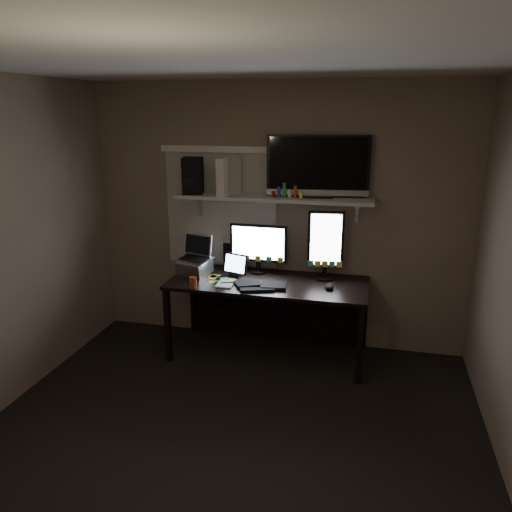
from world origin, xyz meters
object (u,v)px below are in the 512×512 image
(tv, at_px, (318,167))
(mouse, at_px, (329,286))
(monitor_portrait, at_px, (326,245))
(cup, at_px, (193,282))
(laptop, at_px, (194,256))
(tablet, at_px, (236,265))
(desk, at_px, (271,295))
(monitor_landscape, at_px, (258,248))
(keyboard, at_px, (261,285))
(speaker, at_px, (193,176))
(game_console, at_px, (229,176))

(tv, bearing_deg, mouse, -67.78)
(monitor_portrait, relative_size, cup, 6.64)
(monitor_portrait, xyz_separation_m, laptop, (-1.22, -0.14, -0.15))
(cup, bearing_deg, tablet, 54.90)
(tv, bearing_deg, desk, -168.50)
(monitor_landscape, bearing_deg, monitor_portrait, -3.57)
(keyboard, bearing_deg, mouse, -10.23)
(mouse, height_order, speaker, speaker)
(speaker, bearing_deg, keyboard, -37.90)
(monitor_landscape, bearing_deg, laptop, -161.93)
(monitor_landscape, xyz_separation_m, keyboard, (0.11, -0.38, -0.23))
(desk, height_order, monitor_portrait, monitor_portrait)
(tablet, bearing_deg, monitor_portrait, 25.11)
(laptop, bearing_deg, keyboard, -0.04)
(tablet, height_order, cup, tablet)
(desk, relative_size, cup, 18.33)
(monitor_landscape, distance_m, cup, 0.75)
(laptop, bearing_deg, speaker, 120.01)
(keyboard, height_order, speaker, speaker)
(monitor_landscape, relative_size, laptop, 1.54)
(mouse, bearing_deg, desk, 147.09)
(monitor_portrait, relative_size, game_console, 1.91)
(keyboard, xyz_separation_m, tablet, (-0.29, 0.22, 0.10))
(desk, relative_size, laptop, 5.05)
(desk, bearing_deg, monitor_landscape, 142.13)
(monitor_portrait, height_order, tablet, monitor_portrait)
(desk, distance_m, monitor_portrait, 0.71)
(monitor_portrait, bearing_deg, game_console, 173.95)
(laptop, distance_m, speaker, 0.75)
(game_console, bearing_deg, desk, 10.05)
(cup, distance_m, game_console, 1.02)
(keyboard, xyz_separation_m, game_console, (-0.38, 0.33, 0.91))
(tv, bearing_deg, game_console, 178.54)
(laptop, bearing_deg, cup, -55.64)
(desk, height_order, tablet, tablet)
(keyboard, height_order, mouse, mouse)
(cup, height_order, tv, tv)
(tv, relative_size, speaker, 2.72)
(keyboard, bearing_deg, tablet, 124.50)
(keyboard, relative_size, laptop, 1.29)
(mouse, height_order, game_console, game_console)
(laptop, height_order, game_console, game_console)
(speaker, bearing_deg, game_console, -13.24)
(monitor_portrait, height_order, mouse, monitor_portrait)
(game_console, bearing_deg, monitor_landscape, 30.29)
(desk, height_order, keyboard, keyboard)
(speaker, bearing_deg, tv, -10.19)
(desk, relative_size, monitor_landscape, 3.29)
(monitor_landscape, distance_m, speaker, 0.91)
(monitor_landscape, height_order, speaker, speaker)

